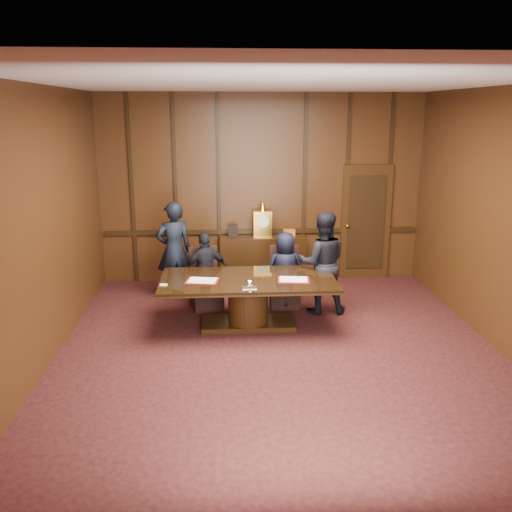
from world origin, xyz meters
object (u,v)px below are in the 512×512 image
at_px(witness_left, 174,250).
at_px(conference_table, 248,294).
at_px(signatory_right, 285,270).
at_px(witness_right, 322,263).
at_px(sideboard, 263,258).
at_px(signatory_left, 206,271).

bearing_deg(witness_left, conference_table, 113.33).
relative_size(signatory_right, witness_left, 0.75).
height_order(signatory_right, witness_right, witness_right).
relative_size(sideboard, witness_right, 0.97).
bearing_deg(signatory_left, witness_right, 154.64).
bearing_deg(signatory_right, signatory_left, -1.29).
distance_m(sideboard, signatory_left, 1.71).
bearing_deg(witness_right, signatory_right, -22.67).
bearing_deg(signatory_right, witness_right, 153.96).
height_order(conference_table, signatory_left, signatory_left).
relative_size(conference_table, signatory_left, 2.03).
relative_size(signatory_left, witness_left, 0.76).
height_order(sideboard, signatory_left, sideboard).
distance_m(signatory_left, witness_left, 0.85).
relative_size(signatory_right, witness_right, 0.77).
bearing_deg(witness_left, signatory_right, 144.63).
relative_size(conference_table, signatory_right, 2.05).
bearing_deg(signatory_right, witness_left, -19.26).
height_order(signatory_right, witness_left, witness_left).
height_order(conference_table, signatory_right, signatory_right).
bearing_deg(signatory_left, conference_table, 111.63).
height_order(sideboard, witness_left, witness_left).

